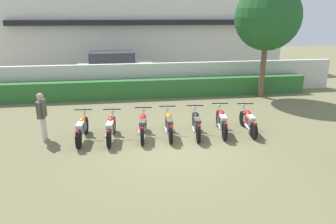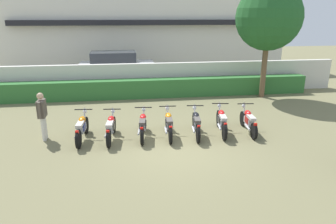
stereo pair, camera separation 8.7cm
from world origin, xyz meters
TOP-DOWN VIEW (x-y plane):
  - ground at (0.00, 0.00)m, footprint 60.00×60.00m
  - building at (0.00, 16.58)m, footprint 21.32×6.50m
  - compound_wall at (0.00, 7.07)m, footprint 20.26×0.30m
  - hedge_row at (0.00, 6.37)m, footprint 16.21×0.70m
  - parked_car at (-1.93, 10.33)m, footprint 4.54×2.15m
  - tree_near_inspector at (5.50, 5.60)m, footprint 3.16×3.16m
  - motorcycle_in_row_0 at (-2.95, 0.99)m, footprint 0.60×1.91m
  - motorcycle_in_row_1 at (-1.99, 0.92)m, footprint 0.60×1.89m
  - motorcycle_in_row_2 at (-0.92, 0.97)m, footprint 0.60×1.84m
  - motorcycle_in_row_3 at (-0.02, 0.96)m, footprint 0.60×1.90m
  - motorcycle_in_row_4 at (0.93, 0.88)m, footprint 0.60×1.89m
  - motorcycle_in_row_5 at (1.88, 0.98)m, footprint 0.61×1.95m
  - motorcycle_in_row_6 at (2.86, 0.93)m, footprint 0.60×1.89m
  - inspector_person at (-4.23, 1.26)m, footprint 0.22×0.66m

SIDE VIEW (x-z plane):
  - ground at x=0.00m, z-range 0.00..0.00m
  - motorcycle_in_row_6 at x=2.86m, z-range -0.03..0.91m
  - motorcycle_in_row_1 at x=-1.99m, z-range -0.03..0.92m
  - motorcycle_in_row_2 at x=-0.92m, z-range -0.03..0.93m
  - motorcycle_in_row_0 at x=-2.95m, z-range -0.03..0.93m
  - motorcycle_in_row_3 at x=-0.02m, z-range -0.03..0.93m
  - motorcycle_in_row_4 at x=0.93m, z-range -0.03..0.94m
  - motorcycle_in_row_5 at x=1.88m, z-range -0.03..0.95m
  - hedge_row at x=0.00m, z-range 0.00..0.93m
  - compound_wall at x=0.00m, z-range 0.00..1.63m
  - parked_car at x=-1.93m, z-range -0.01..1.88m
  - inspector_person at x=-4.23m, z-range 0.15..1.78m
  - building at x=0.00m, z-range 0.00..6.70m
  - tree_near_inspector at x=5.50m, z-range 1.16..6.67m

